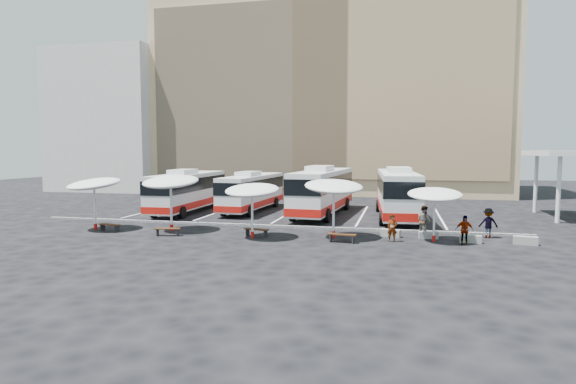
% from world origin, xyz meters
% --- Properties ---
extents(ground, '(120.00, 120.00, 0.00)m').
position_xyz_m(ground, '(0.00, 0.00, 0.00)').
color(ground, black).
rests_on(ground, ground).
extents(sandstone_building, '(42.00, 18.25, 29.60)m').
position_xyz_m(sandstone_building, '(0.00, 31.87, 12.63)').
color(sandstone_building, tan).
rests_on(sandstone_building, ground).
extents(apartment_block, '(14.00, 14.00, 18.00)m').
position_xyz_m(apartment_block, '(-28.00, 28.00, 9.00)').
color(apartment_block, silver).
rests_on(apartment_block, ground).
extents(curb_divider, '(34.00, 0.25, 0.15)m').
position_xyz_m(curb_divider, '(0.00, 0.50, 0.07)').
color(curb_divider, black).
rests_on(curb_divider, ground).
extents(bay_lines, '(24.15, 12.00, 0.01)m').
position_xyz_m(bay_lines, '(0.00, 8.00, 0.01)').
color(bay_lines, white).
rests_on(bay_lines, ground).
extents(bus_0, '(2.80, 11.53, 3.65)m').
position_xyz_m(bus_0, '(-8.53, 6.65, 1.86)').
color(bus_0, silver).
rests_on(bus_0, ground).
extents(bus_1, '(2.95, 10.95, 3.44)m').
position_xyz_m(bus_1, '(-3.46, 8.56, 1.76)').
color(bus_1, silver).
rests_on(bus_1, ground).
extents(bus_2, '(3.58, 12.79, 4.01)m').
position_xyz_m(bus_2, '(2.80, 7.67, 2.05)').
color(bus_2, silver).
rests_on(bus_2, ground).
extents(bus_3, '(3.61, 12.69, 3.97)m').
position_xyz_m(bus_3, '(8.71, 7.04, 2.03)').
color(bus_3, silver).
rests_on(bus_3, ground).
extents(sunshade_0, '(4.50, 4.52, 3.54)m').
position_xyz_m(sunshade_0, '(-10.63, -3.13, 3.01)').
color(sunshade_0, silver).
rests_on(sunshade_0, ground).
extents(sunshade_1, '(3.67, 3.72, 3.75)m').
position_xyz_m(sunshade_1, '(-5.52, -2.41, 3.18)').
color(sunshade_1, silver).
rests_on(sunshade_1, ground).
extents(sunshade_2, '(3.44, 3.48, 3.36)m').
position_xyz_m(sunshade_2, '(0.36, -3.65, 2.85)').
color(sunshade_2, silver).
rests_on(sunshade_2, ground).
extents(sunshade_3, '(4.57, 4.59, 3.62)m').
position_xyz_m(sunshade_3, '(5.08, -2.57, 3.07)').
color(sunshade_3, silver).
rests_on(sunshade_3, ground).
extents(sunshade_4, '(3.15, 3.19, 3.19)m').
position_xyz_m(sunshade_4, '(10.85, -2.39, 2.71)').
color(sunshade_4, silver).
rests_on(sunshade_4, ground).
extents(wood_bench_0, '(1.60, 0.73, 0.47)m').
position_xyz_m(wood_bench_0, '(-9.29, -3.56, 0.36)').
color(wood_bench_0, black).
rests_on(wood_bench_0, ground).
extents(wood_bench_1, '(1.59, 0.73, 0.47)m').
position_xyz_m(wood_bench_1, '(-4.89, -4.19, 0.36)').
color(wood_bench_1, black).
rests_on(wood_bench_1, ground).
extents(wood_bench_2, '(1.60, 0.71, 0.47)m').
position_xyz_m(wood_bench_2, '(0.47, -3.17, 0.36)').
color(wood_bench_2, black).
rests_on(wood_bench_2, ground).
extents(wood_bench_3, '(1.66, 0.63, 0.50)m').
position_xyz_m(wood_bench_3, '(5.76, -3.90, 0.38)').
color(wood_bench_3, black).
rests_on(wood_bench_3, ground).
extents(conc_bench_0, '(1.28, 0.72, 0.46)m').
position_xyz_m(conc_bench_0, '(8.40, -1.41, 0.23)').
color(conc_bench_0, gray).
rests_on(conc_bench_0, ground).
extents(conc_bench_1, '(1.14, 0.50, 0.41)m').
position_xyz_m(conc_bench_1, '(10.60, -1.54, 0.21)').
color(conc_bench_1, gray).
rests_on(conc_bench_1, ground).
extents(conc_bench_2, '(1.18, 0.45, 0.44)m').
position_xyz_m(conc_bench_2, '(12.86, -2.36, 0.22)').
color(conc_bench_2, gray).
rests_on(conc_bench_2, ground).
extents(conc_bench_3, '(1.29, 0.59, 0.47)m').
position_xyz_m(conc_bench_3, '(15.75, -2.22, 0.23)').
color(conc_bench_3, gray).
rests_on(conc_bench_3, ground).
extents(passenger_0, '(0.61, 0.43, 1.56)m').
position_xyz_m(passenger_0, '(8.53, -3.03, 0.78)').
color(passenger_0, black).
rests_on(passenger_0, ground).
extents(passenger_1, '(1.13, 1.16, 1.88)m').
position_xyz_m(passenger_1, '(10.39, -0.77, 0.94)').
color(passenger_1, black).
rests_on(passenger_1, ground).
extents(passenger_2, '(0.99, 0.46, 1.65)m').
position_xyz_m(passenger_2, '(12.42, -3.04, 0.83)').
color(passenger_2, black).
rests_on(passenger_2, ground).
extents(passenger_3, '(1.22, 0.79, 1.79)m').
position_xyz_m(passenger_3, '(14.07, -0.49, 0.89)').
color(passenger_3, black).
rests_on(passenger_3, ground).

